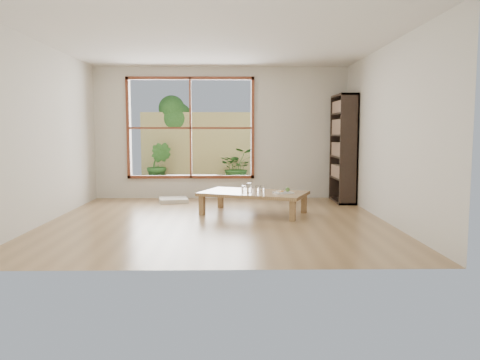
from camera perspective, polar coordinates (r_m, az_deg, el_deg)
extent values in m
plane|color=#A17D50|center=(7.02, -2.78, -5.00)|extent=(5.00, 5.00, 0.00)
cube|color=#A27E4E|center=(7.55, 1.68, -1.64)|extent=(1.88, 1.47, 0.05)
cube|color=#A27E4E|center=(7.51, -4.65, -3.10)|extent=(0.11, 0.11, 0.31)
cube|color=#A27E4E|center=(8.20, -2.37, -2.33)|extent=(0.11, 0.11, 0.31)
cube|color=#A27E4E|center=(7.01, 6.43, -3.76)|extent=(0.11, 0.11, 0.31)
cube|color=#A27E4E|center=(7.74, 7.81, -2.86)|extent=(0.11, 0.11, 0.31)
cube|color=beige|center=(8.97, -8.14, -2.42)|extent=(0.62, 0.62, 0.08)
cube|color=black|center=(9.04, 12.47, 3.74)|extent=(0.32, 0.91, 2.02)
cylinder|color=silver|center=(7.47, 1.12, -0.95)|extent=(0.08, 0.08, 0.15)
cylinder|color=silver|center=(7.61, 2.10, -1.06)|extent=(0.06, 0.06, 0.09)
cylinder|color=silver|center=(7.70, 2.74, -1.00)|extent=(0.06, 0.06, 0.08)
cylinder|color=silver|center=(7.65, 0.42, -1.03)|extent=(0.07, 0.07, 0.09)
cube|color=white|center=(7.40, 5.30, -1.55)|extent=(0.34, 0.29, 0.02)
sphere|color=#4B702C|center=(7.45, 5.82, -1.16)|extent=(0.07, 0.07, 0.07)
cube|color=orange|center=(7.36, 5.10, -1.42)|extent=(0.06, 0.06, 0.03)
cube|color=beige|center=(7.42, 4.72, -1.37)|extent=(0.07, 0.07, 0.02)
cylinder|color=silver|center=(7.34, 5.59, -1.49)|extent=(0.16, 0.06, 0.01)
cube|color=#342D26|center=(10.57, -5.41, -1.34)|extent=(2.80, 2.00, 0.05)
cube|color=black|center=(10.31, -5.91, 0.45)|extent=(1.12, 0.34, 0.05)
cube|color=black|center=(10.26, -8.81, -0.60)|extent=(0.06, 0.06, 0.31)
cube|color=black|center=(10.50, -8.65, -0.45)|extent=(0.06, 0.06, 0.31)
cube|color=black|center=(10.18, -3.05, -0.59)|extent=(0.06, 0.06, 0.31)
cube|color=black|center=(10.43, -3.02, -0.44)|extent=(0.06, 0.06, 0.31)
cube|color=tan|center=(11.49, -5.07, 3.74)|extent=(2.80, 0.06, 1.80)
imported|color=#2F6324|center=(11.23, -0.33, 1.59)|extent=(0.92, 0.82, 0.92)
imported|color=#2F6324|center=(11.21, -9.85, 1.84)|extent=(0.65, 0.56, 1.05)
cylinder|color=#4C3D2D|center=(11.86, -8.34, 3.29)|extent=(0.14, 0.14, 1.60)
sphere|color=#2F6324|center=(11.84, -7.82, 7.41)|extent=(0.84, 0.84, 0.84)
sphere|color=#2F6324|center=(11.95, -9.06, 6.41)|extent=(0.70, 0.70, 0.70)
sphere|color=#2F6324|center=(11.76, -8.34, 8.63)|extent=(0.64, 0.64, 0.64)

